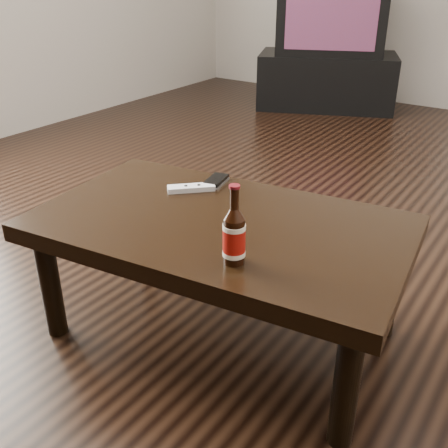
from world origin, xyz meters
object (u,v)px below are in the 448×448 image
Objects in this scene: tv at (332,13)px; beer_bottle at (234,236)px; coffee_table at (220,236)px; remote at (191,188)px; phone at (216,181)px; tv_stand at (326,81)px.

tv reaches higher than beer_bottle.
tv reaches higher than coffee_table.
beer_bottle reaches higher than coffee_table.
tv is at bearing 150.76° from remote.
tv is at bearing 110.37° from beer_bottle.
remote reaches higher than coffee_table.
remote is (-0.03, -0.10, 0.00)m from phone.
coffee_table is 9.83× the size of phone.
tv_stand and remote have the same top height.
coffee_table is 5.53× the size of beer_bottle.
tv is 3.08m from coffee_table.
phone and remote have the same top height.
tv reaches higher than remote.
beer_bottle is 1.78× the size of phone.
beer_bottle reaches higher than remote.
tv is at bearing 108.58° from coffee_table.
coffee_table is at bearing 133.48° from beer_bottle.
remote is (0.77, -2.78, 0.20)m from tv_stand.
phone is at bearing -96.81° from tv_stand.
beer_bottle is at bearing -93.17° from tv_stand.
coffee_table is at bearing -64.89° from phone.
phone reaches higher than coffee_table.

